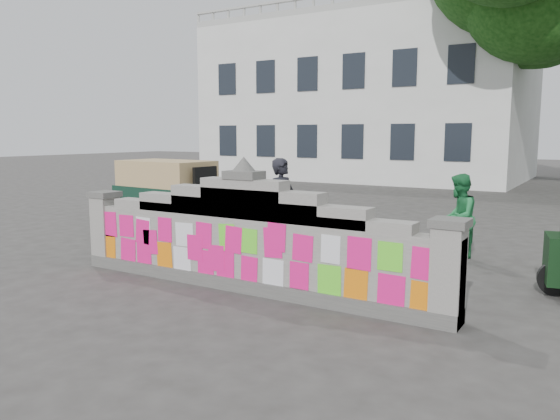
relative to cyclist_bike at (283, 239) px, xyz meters
The scene contains 7 objects.
ground 1.66m from the cyclist_bike, 80.07° to the right, with size 100.00×100.00×0.00m, color #383533.
parapet_wall 1.61m from the cyclist_bike, 80.11° to the right, with size 6.48×0.44×2.01m.
building 21.79m from the cyclist_bike, 108.23° to the left, with size 16.00×10.00×8.90m.
cyclist_bike is the anchor object (origin of this frame).
cyclist_rider 0.34m from the cyclist_bike, ahead, with size 0.61×0.40×1.67m, color black.
pedestrian 3.29m from the cyclist_bike, 39.17° to the left, with size 0.79×0.61×1.62m, color #227F42.
rickshaw_left 5.22m from the cyclist_bike, 155.03° to the left, with size 3.07×1.60×1.67m.
Camera 1 is at (4.64, -6.57, 2.33)m, focal length 35.00 mm.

